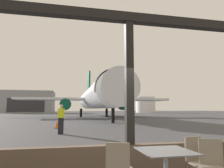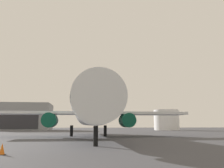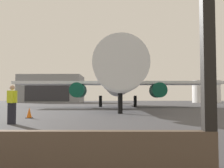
{
  "view_description": "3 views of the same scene",
  "coord_description": "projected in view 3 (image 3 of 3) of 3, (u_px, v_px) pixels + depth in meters",
  "views": [
    {
      "loc": [
        -1.48,
        -4.99,
        1.47
      ],
      "look_at": [
        2.6,
        14.71,
        3.92
      ],
      "focal_mm": 32.98,
      "sensor_mm": 36.0,
      "label": 1
    },
    {
      "loc": [
        1.86,
        -3.33,
        1.62
      ],
      "look_at": [
        3.82,
        12.38,
        4.18
      ],
      "focal_mm": 40.62,
      "sensor_mm": 36.0,
      "label": 2
    },
    {
      "loc": [
        2.66,
        -4.55,
        1.13
      ],
      "look_at": [
        2.42,
        18.49,
        2.37
      ],
      "focal_mm": 44.17,
      "sensor_mm": 36.0,
      "label": 3
    }
  ],
  "objects": [
    {
      "name": "fuel_storage_tank",
      "position": [
        206.0,
        92.0,
        77.78
      ],
      "size": [
        7.74,
        7.74,
        6.26
      ],
      "primitive_type": "cylinder",
      "color": "white",
      "rests_on": "ground"
    },
    {
      "name": "airplane",
      "position": [
        118.0,
        80.0,
        34.63
      ],
      "size": [
        27.38,
        34.4,
        10.51
      ],
      "color": "silver",
      "rests_on": "ground"
    },
    {
      "name": "ground_plane",
      "position": [
        98.0,
        106.0,
        44.45
      ],
      "size": [
        220.0,
        220.0,
        0.0
      ],
      "primitive_type": "plane",
      "color": "#424247"
    },
    {
      "name": "traffic_cone",
      "position": [
        29.0,
        113.0,
        16.14
      ],
      "size": [
        0.36,
        0.36,
        0.63
      ],
      "color": "orange",
      "rests_on": "ground"
    },
    {
      "name": "distant_hangar",
      "position": [
        52.0,
        89.0,
        84.76
      ],
      "size": [
        18.22,
        13.49,
        8.22
      ],
      "color": "gray",
      "rests_on": "ground"
    },
    {
      "name": "ground_crew_worker",
      "position": [
        12.0,
        104.0,
        12.28
      ],
      "size": [
        0.4,
        0.55,
        1.74
      ],
      "color": "black",
      "rests_on": "ground"
    }
  ]
}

